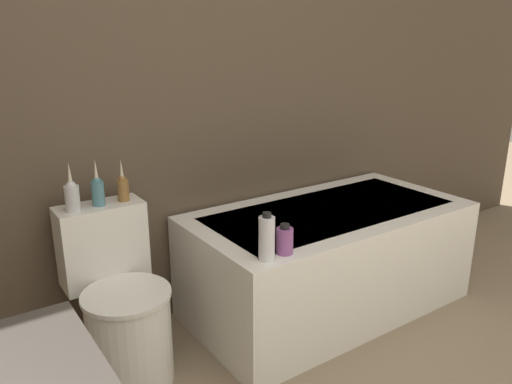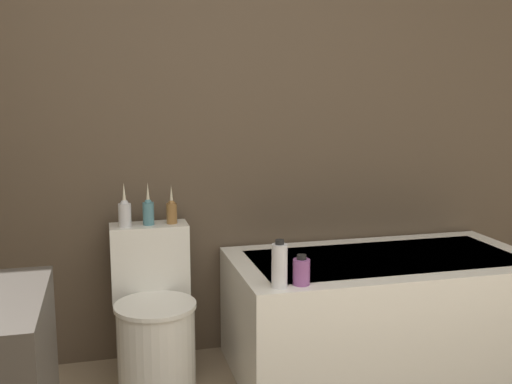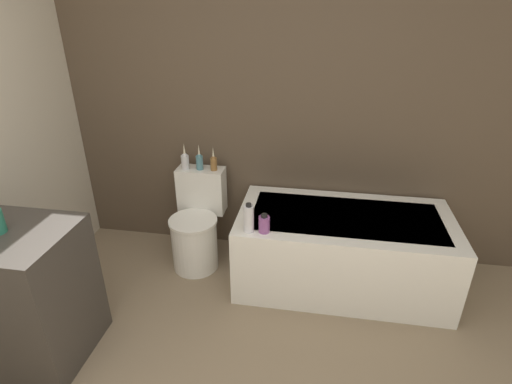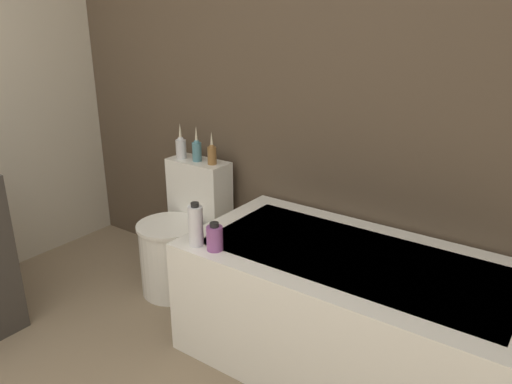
% 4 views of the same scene
% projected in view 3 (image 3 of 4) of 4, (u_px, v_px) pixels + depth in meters
% --- Properties ---
extents(wall_back_tiled, '(6.40, 0.06, 2.60)m').
position_uv_depth(wall_back_tiled, '(255.00, 96.00, 3.01)').
color(wall_back_tiled, brown).
rests_on(wall_back_tiled, ground_plane).
extents(bathtub, '(1.53, 0.78, 0.57)m').
position_uv_depth(bathtub, '(342.00, 249.00, 2.96)').
color(bathtub, white).
rests_on(bathtub, ground).
extents(toilet, '(0.38, 0.54, 0.75)m').
position_uv_depth(toilet, '(197.00, 226.00, 3.19)').
color(toilet, white).
rests_on(toilet, ground).
extents(vanity_counter, '(0.68, 0.56, 0.84)m').
position_uv_depth(vanity_counter, '(23.00, 294.00, 2.31)').
color(vanity_counter, '#38332D').
rests_on(vanity_counter, ground).
extents(vase_gold, '(0.06, 0.06, 0.21)m').
position_uv_depth(vase_gold, '(185.00, 160.00, 3.13)').
color(vase_gold, silver).
rests_on(vase_gold, toilet).
extents(vase_silver, '(0.06, 0.06, 0.21)m').
position_uv_depth(vase_silver, '(199.00, 161.00, 3.13)').
color(vase_silver, teal).
rests_on(vase_silver, toilet).
extents(vase_bronze, '(0.05, 0.05, 0.19)m').
position_uv_depth(vase_bronze, '(214.00, 162.00, 3.11)').
color(vase_bronze, olive).
rests_on(vase_bronze, toilet).
extents(shampoo_bottle_tall, '(0.07, 0.07, 0.21)m').
position_uv_depth(shampoo_bottle_tall, '(249.00, 219.00, 2.61)').
color(shampoo_bottle_tall, silver).
rests_on(shampoo_bottle_tall, bathtub).
extents(shampoo_bottle_short, '(0.07, 0.07, 0.13)m').
position_uv_depth(shampoo_bottle_short, '(264.00, 224.00, 2.62)').
color(shampoo_bottle_short, '#8C4C8C').
rests_on(shampoo_bottle_short, bathtub).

